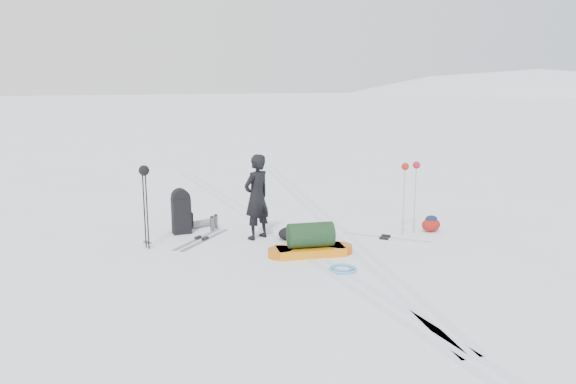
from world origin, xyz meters
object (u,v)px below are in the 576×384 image
skier (257,197)px  ski_poles_black (144,181)px  expedition_rucksack (184,212)px  pulk_sled (310,243)px

skier → ski_poles_black: bearing=-29.8°
expedition_rucksack → pulk_sled: bearing=-53.4°
ski_poles_black → skier: bearing=7.9°
pulk_sled → ski_poles_black: 3.14m
pulk_sled → ski_poles_black: (-2.64, 1.36, 1.03)m
skier → expedition_rucksack: size_ratio=1.80×
pulk_sled → ski_poles_black: size_ratio=1.02×
ski_poles_black → expedition_rucksack: bearing=55.6°
skier → pulk_sled: bearing=85.6°
skier → expedition_rucksack: bearing=-63.9°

